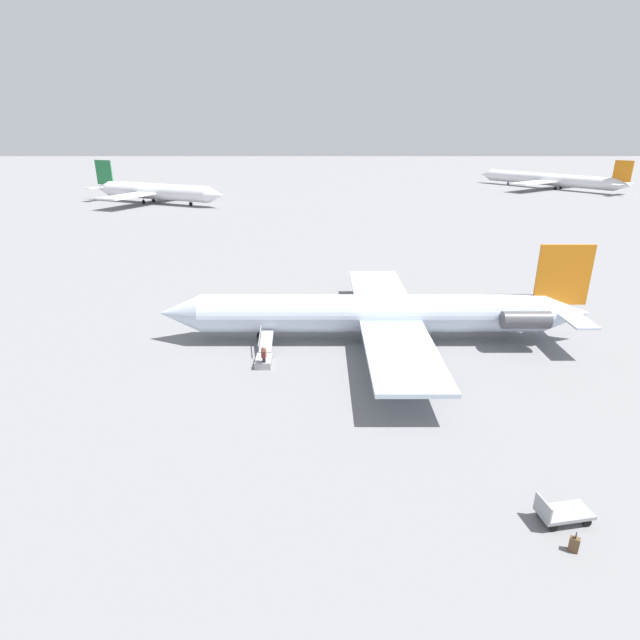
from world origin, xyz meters
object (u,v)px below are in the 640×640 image
airplane_far_right (549,179)px  suitcase (574,544)px  airplane_main (385,313)px  passenger (264,356)px  airplane_far_center (154,191)px  luggage_cart (562,512)px  boarding_stairs (264,357)px

airplane_far_right → suitcase: airplane_far_right is taller
airplane_main → passenger: size_ratio=19.03×
airplane_far_center → suitcase: size_ratio=38.90×
passenger → airplane_far_center: bearing=21.7°
airplane_far_center → luggage_cart: 108.25m
passenger → luggage_cart: (-13.89, 14.28, -0.54)m
airplane_main → airplane_far_right: size_ratio=0.87×
airplane_main → airplane_far_right: bearing=-118.7°
airplane_main → boarding_stairs: bearing=24.0°
suitcase → luggage_cart: bearing=-97.8°
airplane_far_right → suitcase: bearing=120.7°
boarding_stairs → passenger: bearing=-174.4°
boarding_stairs → passenger: 1.26m
airplane_far_center → boarding_stairs: size_ratio=8.51×
airplane_far_right → luggage_cart: airplane_far_right is taller
airplane_far_center → boarding_stairs: bearing=-42.9°
airplane_far_right → boarding_stairs: airplane_far_right is taller
airplane_main → passenger: airplane_main is taller
airplane_main → boarding_stairs: size_ratio=8.23×
airplane_far_center → luggage_cart: bearing=-39.1°
luggage_cart → suitcase: luggage_cart is taller
passenger → luggage_cart: 19.93m
boarding_stairs → luggage_cart: bearing=-137.7°
luggage_cart → suitcase: (0.22, 1.57, -0.13)m
airplane_main → luggage_cart: (-5.09, 19.35, -1.80)m
airplane_far_center → boarding_stairs: 88.53m
airplane_main → luggage_cart: 20.09m
suitcase → airplane_far_right: bearing=-112.8°
luggage_cart → boarding_stairs: bearing=-57.8°
airplane_main → airplane_far_center: (41.94, -78.13, 0.42)m
airplane_far_right → airplane_far_center: size_ratio=1.12×
passenger → suitcase: 20.94m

